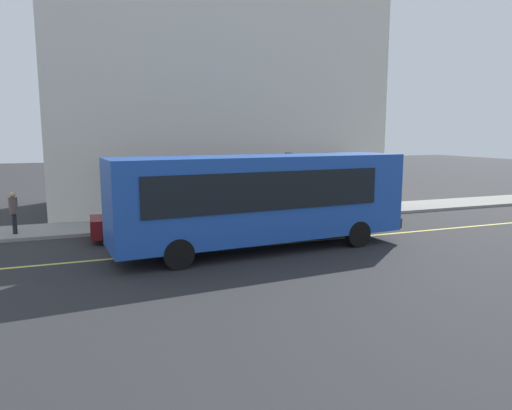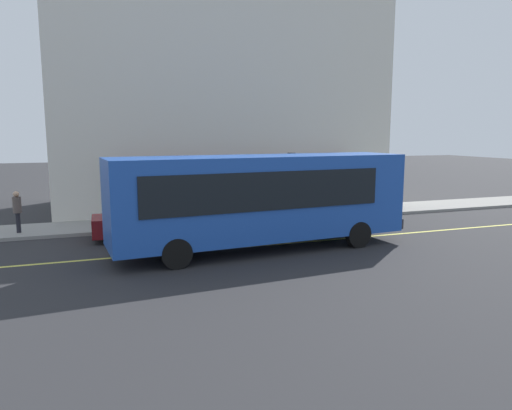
# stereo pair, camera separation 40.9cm
# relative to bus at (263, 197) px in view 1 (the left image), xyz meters

# --- Properties ---
(ground) EXTENTS (120.00, 120.00, 0.00)m
(ground) POSITION_rel_bus_xyz_m (2.47, 0.64, -1.99)
(ground) COLOR #28282B
(sidewalk) EXTENTS (80.00, 3.01, 0.15)m
(sidewalk) POSITION_rel_bus_xyz_m (2.47, 6.18, -1.91)
(sidewalk) COLOR gray
(sidewalk) RESTS_ON ground
(lane_centre_stripe) EXTENTS (36.00, 0.16, 0.01)m
(lane_centre_stripe) POSITION_rel_bus_xyz_m (2.47, 0.64, -1.98)
(lane_centre_stripe) COLOR #D8D14C
(lane_centre_stripe) RESTS_ON ground
(storefront_building) EXTENTS (18.58, 9.52, 12.06)m
(storefront_building) POSITION_rel_bus_xyz_m (1.54, 12.14, 4.04)
(storefront_building) COLOR silver
(storefront_building) RESTS_ON ground
(bus) EXTENTS (11.29, 3.36, 3.50)m
(bus) POSITION_rel_bus_xyz_m (0.00, 0.00, 0.00)
(bus) COLOR #1E4CAD
(bus) RESTS_ON ground
(traffic_light) EXTENTS (0.30, 0.52, 3.20)m
(traffic_light) POSITION_rel_bus_xyz_m (3.50, 5.34, 0.55)
(traffic_light) COLOR #2D2D33
(traffic_light) RESTS_ON sidewalk
(car_maroon) EXTENTS (4.34, 1.94, 1.52)m
(car_maroon) POSITION_rel_bus_xyz_m (-3.79, 3.55, -1.24)
(car_maroon) COLOR maroon
(car_maroon) RESTS_ON ground
(pedestrian_at_corner) EXTENTS (0.34, 0.34, 1.76)m
(pedestrian_at_corner) POSITION_rel_bus_xyz_m (-8.89, 5.65, -0.77)
(pedestrian_at_corner) COLOR black
(pedestrian_at_corner) RESTS_ON sidewalk
(pedestrian_near_storefront) EXTENTS (0.34, 0.34, 1.84)m
(pedestrian_near_storefront) POSITION_rel_bus_xyz_m (0.82, 6.29, -0.72)
(pedestrian_near_storefront) COLOR black
(pedestrian_near_storefront) RESTS_ON sidewalk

